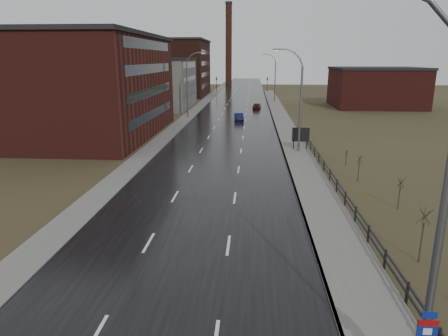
# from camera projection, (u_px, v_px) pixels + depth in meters

# --- Properties ---
(road) EXTENTS (14.00, 300.00, 0.06)m
(road) POSITION_uv_depth(u_px,v_px,m) (232.00, 120.00, 68.95)
(road) COLOR black
(road) RESTS_ON ground
(sidewalk_right) EXTENTS (3.20, 180.00, 0.18)m
(sidewalk_right) POSITION_uv_depth(u_px,v_px,m) (297.00, 154.00, 44.30)
(sidewalk_right) COLOR #595651
(sidewalk_right) RESTS_ON ground
(curb_right) EXTENTS (0.16, 180.00, 0.18)m
(curb_right) POSITION_uv_depth(u_px,v_px,m) (284.00, 153.00, 44.41)
(curb_right) COLOR slate
(curb_right) RESTS_ON ground
(sidewalk_left) EXTENTS (2.40, 260.00, 0.12)m
(sidewalk_left) POSITION_uv_depth(u_px,v_px,m) (185.00, 119.00, 69.51)
(sidewalk_left) COLOR #595651
(sidewalk_left) RESTS_ON ground
(warehouse_near) EXTENTS (22.44, 28.56, 13.50)m
(warehouse_near) POSITION_uv_depth(u_px,v_px,m) (72.00, 85.00, 54.18)
(warehouse_near) COLOR #471914
(warehouse_near) RESTS_ON ground
(warehouse_mid) EXTENTS (16.32, 20.40, 10.50)m
(warehouse_mid) POSITION_uv_depth(u_px,v_px,m) (153.00, 83.00, 86.11)
(warehouse_mid) COLOR slate
(warehouse_mid) RESTS_ON ground
(warehouse_far) EXTENTS (26.52, 24.48, 15.50)m
(warehouse_far) POSITION_uv_depth(u_px,v_px,m) (161.00, 68.00, 114.65)
(warehouse_far) COLOR #331611
(warehouse_far) RESTS_ON ground
(building_right) EXTENTS (18.36, 16.32, 8.50)m
(building_right) POSITION_uv_depth(u_px,v_px,m) (376.00, 87.00, 86.92)
(building_right) COLOR #471914
(building_right) RESTS_ON ground
(smokestack) EXTENTS (2.70, 2.70, 30.70)m
(smokestack) POSITION_uv_depth(u_px,v_px,m) (229.00, 44.00, 151.83)
(smokestack) COLOR #331611
(smokestack) RESTS_ON ground
(streetlight_main) EXTENTS (3.91, 0.29, 12.11)m
(streetlight_main) POSITION_uv_depth(u_px,v_px,m) (430.00, 217.00, 10.98)
(streetlight_main) COLOR slate
(streetlight_main) RESTS_ON ground
(streetlight_right_mid) EXTENTS (3.36, 0.28, 11.35)m
(streetlight_right_mid) POSITION_uv_depth(u_px,v_px,m) (298.00, 101.00, 43.75)
(streetlight_right_mid) COLOR slate
(streetlight_right_mid) RESTS_ON ground
(streetlight_left) EXTENTS (3.36, 0.28, 11.35)m
(streetlight_left) POSITION_uv_depth(u_px,v_px,m) (189.00, 85.00, 69.86)
(streetlight_left) COLOR slate
(streetlight_left) RESTS_ON ground
(streetlight_right_far) EXTENTS (3.36, 0.28, 11.35)m
(streetlight_right_far) POSITION_uv_depth(u_px,v_px,m) (274.00, 78.00, 95.68)
(streetlight_right_far) COLOR slate
(streetlight_right_far) RESTS_ON ground
(guardrail) EXTENTS (0.10, 53.05, 1.10)m
(guardrail) POSITION_uv_depth(u_px,v_px,m) (348.00, 200.00, 27.97)
(guardrail) COLOR black
(guardrail) RESTS_ON ground
(shrub_c) EXTENTS (0.70, 0.74, 2.97)m
(shrub_c) POSITION_uv_depth(u_px,v_px,m) (422.00, 234.00, 20.50)
(shrub_c) COLOR #382D23
(shrub_c) RESTS_ON ground
(shrub_d) EXTENTS (0.54, 0.56, 2.26)m
(shrub_d) POSITION_uv_depth(u_px,v_px,m) (400.00, 193.00, 27.95)
(shrub_d) COLOR #382D23
(shrub_d) RESTS_ON ground
(shrub_e) EXTENTS (0.56, 0.59, 2.37)m
(shrub_e) POSITION_uv_depth(u_px,v_px,m) (359.00, 168.00, 34.13)
(shrub_e) COLOR #382D23
(shrub_e) RESTS_ON ground
(shrub_f) EXTENTS (0.38, 0.40, 1.57)m
(shrub_f) POSITION_uv_depth(u_px,v_px,m) (346.00, 157.00, 39.59)
(shrub_f) COLOR #382D23
(shrub_f) RESTS_ON ground
(billboard) EXTENTS (1.98, 0.17, 2.68)m
(billboard) POSITION_uv_depth(u_px,v_px,m) (301.00, 135.00, 45.77)
(billboard) COLOR black
(billboard) RESTS_ON ground
(traffic_light_left) EXTENTS (0.58, 2.73, 5.30)m
(traffic_light_left) POSITION_uv_depth(u_px,v_px,m) (217.00, 77.00, 126.00)
(traffic_light_left) COLOR black
(traffic_light_left) RESTS_ON ground
(traffic_light_right) EXTENTS (0.58, 2.73, 5.30)m
(traffic_light_right) POSITION_uv_depth(u_px,v_px,m) (267.00, 77.00, 124.90)
(traffic_light_right) COLOR black
(traffic_light_right) RESTS_ON ground
(car_near) EXTENTS (1.84, 4.04, 1.28)m
(car_near) POSITION_uv_depth(u_px,v_px,m) (239.00, 117.00, 67.63)
(car_near) COLOR #0B123B
(car_near) RESTS_ON ground
(car_far) EXTENTS (1.93, 3.94, 1.29)m
(car_far) POSITION_uv_depth(u_px,v_px,m) (257.00, 106.00, 83.94)
(car_far) COLOR #4D150C
(car_far) RESTS_ON ground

